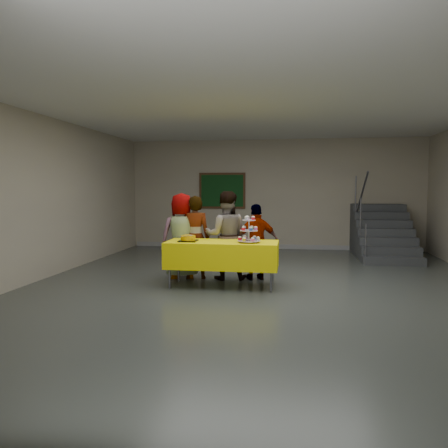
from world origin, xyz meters
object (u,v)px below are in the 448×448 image
Objects in this scene: bear_cake at (188,238)px; noticeboard at (222,191)px; bake_table at (222,254)px; schoolchild_c at (226,235)px; schoolchild_d at (257,242)px; schoolchild_a at (182,236)px; cupcake_stand at (249,232)px; schoolchild_b at (195,237)px; staircase at (381,236)px.

noticeboard reaches higher than bear_cake.
noticeboard is (-0.78, 4.84, 1.04)m from bake_table.
bear_cake is at bearing 44.23° from schoolchild_c.
schoolchild_d reaches higher than bake_table.
schoolchild_a reaches higher than schoolchild_d.
schoolchild_b is (-1.06, 0.65, -0.17)m from cupcake_stand.
schoolchild_c reaches higher than bear_cake.
cupcake_stand is 0.34× the size of noticeboard.
bake_table is 1.45× the size of noticeboard.
staircase is at bearing -157.33° from schoolchild_a.
staircase reaches higher than schoolchild_d.
schoolchild_d is at bearing 50.61° from bake_table.
schoolchild_a is at bearing -6.04° from schoolchild_c.
bear_cake is at bearing -133.90° from staircase.
schoolchild_d is (0.07, 0.72, -0.25)m from cupcake_stand.
bake_table is at bearing 127.46° from schoolchild_b.
schoolchild_c is at bearing 164.72° from schoolchild_a.
schoolchild_a reaches higher than cupcake_stand.
bear_cake is at bearing 96.66° from schoolchild_a.
cupcake_stand is at bearing 139.77° from schoolchild_b.
bear_cake is 0.22× the size of schoolchild_c.
schoolchild_a is 5.42m from staircase.
bear_cake is at bearing 84.04° from schoolchild_b.
schoolchild_a is 1.39m from schoolchild_d.
schoolchild_b is 1.18× the size of noticeboard.
schoolchild_a is (-0.28, 0.66, -0.04)m from bear_cake.
schoolchild_a is at bearing -17.70° from schoolchild_d.
staircase reaches higher than schoolchild_b.
noticeboard reaches higher than schoolchild_c.
schoolchild_b is 4.35m from noticeboard.
bake_table is 0.66m from schoolchild_c.
schoolchild_b is at bearing -139.06° from staircase.
bake_table is 0.64m from bear_cake.
schoolchild_d is (0.53, 0.65, 0.14)m from bake_table.
schoolchild_b is 0.95× the size of schoolchild_c.
schoolchild_d is 0.58× the size of staircase.
staircase is (2.82, 3.36, -0.20)m from schoolchild_d.
schoolchild_d is 1.07× the size of noticeboard.
cupcake_stand is 1.26m from schoolchild_b.
staircase is at bearing -11.44° from noticeboard.
schoolchild_c is at bearing 92.67° from bake_table.
bear_cake is 1.32m from schoolchild_d.
schoolchild_c is (0.54, 0.68, -0.02)m from bear_cake.
schoolchild_d is at bearing 165.78° from schoolchild_a.
schoolchild_b is 1.11× the size of schoolchild_d.
noticeboard is at bearing -96.17° from schoolchild_b.
bear_cake is 0.23× the size of schoolchild_b.
schoolchild_a is 1.14× the size of schoolchild_d.
noticeboard is at bearing -87.08° from schoolchild_c.
schoolchild_a is 0.98× the size of schoolchild_c.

